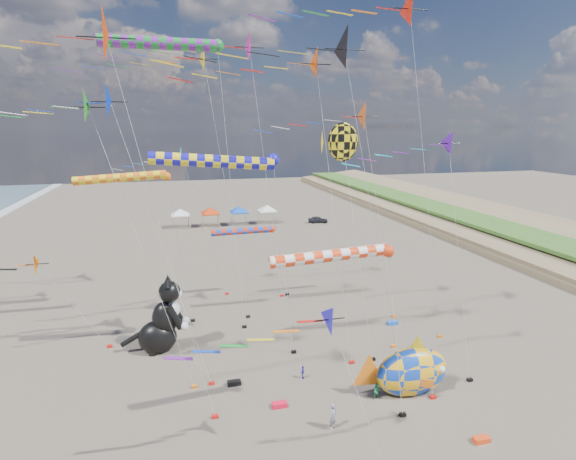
# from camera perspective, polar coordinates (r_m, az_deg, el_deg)

# --- Properties ---
(delta_kite_0) EXTENTS (14.80, 2.94, 25.11)m
(delta_kite_0) POSITION_cam_1_polar(r_m,az_deg,el_deg) (42.60, -5.97, 21.84)
(delta_kite_0) COLOR #DA1292
(delta_kite_0) RESTS_ON ground
(delta_kite_1) EXTENTS (15.58, 2.99, 23.09)m
(delta_kite_1) POSITION_cam_1_polar(r_m,az_deg,el_deg) (31.24, 6.41, 21.32)
(delta_kite_1) COLOR black
(delta_kite_1) RESTS_ON ground
(delta_kite_2) EXTENTS (8.71, 1.59, 16.66)m
(delta_kite_2) POSITION_cam_1_polar(r_m,az_deg,el_deg) (27.82, 18.72, 9.47)
(delta_kite_2) COLOR #5415A9
(delta_kite_2) RESTS_ON ground
(delta_kite_3) EXTENTS (9.82, 1.77, 7.92)m
(delta_kite_3) POSITION_cam_1_polar(r_m,az_deg,el_deg) (37.25, -29.29, -4.52)
(delta_kite_3) COLOR orange
(delta_kite_3) RESTS_ON ground
(delta_kite_4) EXTENTS (12.51, 2.04, 18.96)m
(delta_kite_4) POSITION_cam_1_polar(r_m,az_deg,el_deg) (27.57, -24.88, 13.44)
(delta_kite_4) COLOR #228E1E
(delta_kite_4) RESTS_ON ground
(delta_kite_5) EXTENTS (11.12, 2.20, 21.85)m
(delta_kite_5) POSITION_cam_1_polar(r_m,az_deg,el_deg) (28.93, 2.43, 20.18)
(delta_kite_5) COLOR #F94D04
(delta_kite_5) RESTS_ON ground
(delta_kite_6) EXTENTS (12.51, 2.34, 23.15)m
(delta_kite_6) POSITION_cam_1_polar(r_m,az_deg,el_deg) (37.68, -12.09, 20.13)
(delta_kite_6) COLOR yellow
(delta_kite_6) RESTS_ON ground
(delta_kite_7) EXTENTS (11.52, 2.68, 19.02)m
(delta_kite_7) POSITION_cam_1_polar(r_m,az_deg,el_deg) (37.40, 9.89, 13.80)
(delta_kite_7) COLOR #E75713
(delta_kite_7) RESTS_ON ground
(delta_kite_8) EXTENTS (10.49, 1.67, 8.64)m
(delta_kite_8) POSITION_cam_1_polar(r_m,az_deg,el_deg) (20.57, 0.88, -14.28)
(delta_kite_8) COLOR #2118C9
(delta_kite_8) RESTS_ON ground
(delta_kite_9) EXTENTS (9.96, 2.04, 15.11)m
(delta_kite_9) POSITION_cam_1_polar(r_m,az_deg,el_deg) (43.62, -14.36, 8.64)
(delta_kite_9) COLOR #23D0D6
(delta_kite_9) RESTS_ON ground
(delta_kite_10) EXTENTS (11.51, 2.11, 19.28)m
(delta_kite_10) POSITION_cam_1_polar(r_m,az_deg,el_deg) (27.48, -21.79, 14.39)
(delta_kite_10) COLOR #0428C6
(delta_kite_10) RESTS_ON ground
(delta_kite_11) EXTENTS (12.80, 2.85, 22.27)m
(delta_kite_11) POSITION_cam_1_polar(r_m,az_deg,el_deg) (24.09, -21.79, 21.27)
(delta_kite_11) COLOR #CC3705
(delta_kite_11) RESTS_ON ground
(delta_kite_12) EXTENTS (15.14, 2.98, 26.08)m
(delta_kite_12) POSITION_cam_1_polar(r_m,az_deg,el_deg) (34.07, 13.72, 25.48)
(delta_kite_12) COLOR red
(delta_kite_12) RESTS_ON ground
(windsock_0) EXTENTS (9.97, 0.95, 23.05)m
(windsock_0) POSITION_cam_1_polar(r_m,az_deg,el_deg) (35.76, -15.24, 21.76)
(windsock_0) COLOR #17812C
(windsock_0) RESTS_ON ground
(windsock_1) EXTENTS (8.75, 0.73, 13.22)m
(windsock_1) POSITION_cam_1_polar(r_m,az_deg,el_deg) (38.11, -19.92, 6.18)
(windsock_1) COLOR orange
(windsock_1) RESTS_ON ground
(windsock_2) EXTENTS (8.26, 0.67, 10.62)m
(windsock_2) POSITION_cam_1_polar(r_m,az_deg,el_deg) (23.47, 6.23, -3.36)
(windsock_2) COLOR #EE3910
(windsock_2) RESTS_ON ground
(windsock_3) EXTENTS (9.81, 0.89, 15.03)m
(windsock_3) POSITION_cam_1_polar(r_m,az_deg,el_deg) (30.27, -8.67, 8.57)
(windsock_3) COLOR #1712B5
(windsock_3) RESTS_ON ground
(windsock_4) EXTENTS (7.62, 0.65, 7.31)m
(windsock_4) POSITION_cam_1_polar(r_m,az_deg,el_deg) (43.45, -5.38, -0.18)
(windsock_4) COLOR red
(windsock_4) RESTS_ON ground
(angelfish_kite) EXTENTS (3.74, 3.02, 17.09)m
(angelfish_kite) POSITION_cam_1_polar(r_m,az_deg,el_deg) (31.61, 6.67, 10.82)
(angelfish_kite) COLOR yellow
(angelfish_kite) RESTS_ON ground
(cat_inflatable) EXTENTS (4.53, 2.54, 5.89)m
(cat_inflatable) POSITION_cam_1_polar(r_m,az_deg,el_deg) (35.89, -15.88, -10.23)
(cat_inflatable) COLOR black
(cat_inflatable) RESTS_ON ground
(fish_inflatable) EXTENTS (6.65, 2.64, 4.18)m
(fish_inflatable) POSITION_cam_1_polar(r_m,az_deg,el_deg) (31.18, 15.37, -16.95)
(fish_inflatable) COLOR #1341BE
(fish_inflatable) RESTS_ON ground
(person_adult) EXTENTS (0.69, 0.66, 1.58)m
(person_adult) POSITION_cam_1_polar(r_m,az_deg,el_deg) (27.63, 5.76, -22.47)
(person_adult) COLOR gray
(person_adult) RESTS_ON ground
(child_green) EXTENTS (0.55, 0.44, 1.09)m
(child_green) POSITION_cam_1_polar(r_m,az_deg,el_deg) (30.52, 11.24, -19.46)
(child_green) COLOR #1F8148
(child_green) RESTS_ON ground
(child_blue) EXTENTS (0.44, 0.59, 0.93)m
(child_blue) POSITION_cam_1_polar(r_m,az_deg,el_deg) (32.11, 1.89, -17.59)
(child_blue) COLOR #362AB6
(child_blue) RESTS_ON ground
(kite_bag_0) EXTENTS (0.90, 0.44, 0.30)m
(kite_bag_0) POSITION_cam_1_polar(r_m,az_deg,el_deg) (40.84, 13.12, -11.42)
(kite_bag_0) COLOR blue
(kite_bag_0) RESTS_ON ground
(kite_bag_1) EXTENTS (0.90, 0.44, 0.30)m
(kite_bag_1) POSITION_cam_1_polar(r_m,az_deg,el_deg) (28.99, 23.34, -23.24)
(kite_bag_1) COLOR #EF4014
(kite_bag_1) RESTS_ON ground
(kite_bag_2) EXTENTS (0.90, 0.44, 0.30)m
(kite_bag_2) POSITION_cam_1_polar(r_m,az_deg,el_deg) (31.75, -6.86, -18.72)
(kite_bag_2) COLOR black
(kite_bag_2) RESTS_ON ground
(kite_bag_3) EXTENTS (0.90, 0.44, 0.30)m
(kite_bag_3) POSITION_cam_1_polar(r_m,az_deg,el_deg) (29.54, -1.09, -21.30)
(kite_bag_3) COLOR red
(kite_bag_3) RESTS_ON ground
(tent_row) EXTENTS (19.20, 4.20, 3.80)m
(tent_row) POSITION_cam_1_polar(r_m,az_deg,el_deg) (78.23, -8.05, 2.83)
(tent_row) COLOR white
(tent_row) RESTS_ON ground
(parked_car) EXTENTS (3.72, 2.17, 1.19)m
(parked_car) POSITION_cam_1_polar(r_m,az_deg,el_deg) (80.25, 3.82, 1.33)
(parked_car) COLOR #26262D
(parked_car) RESTS_ON ground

